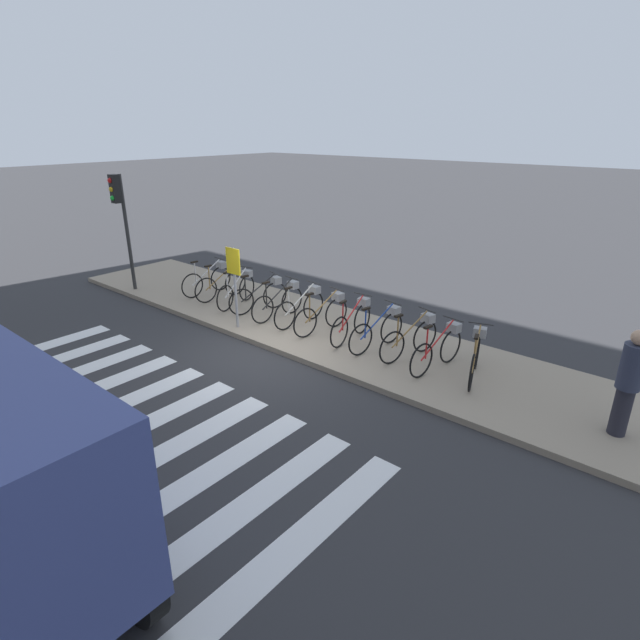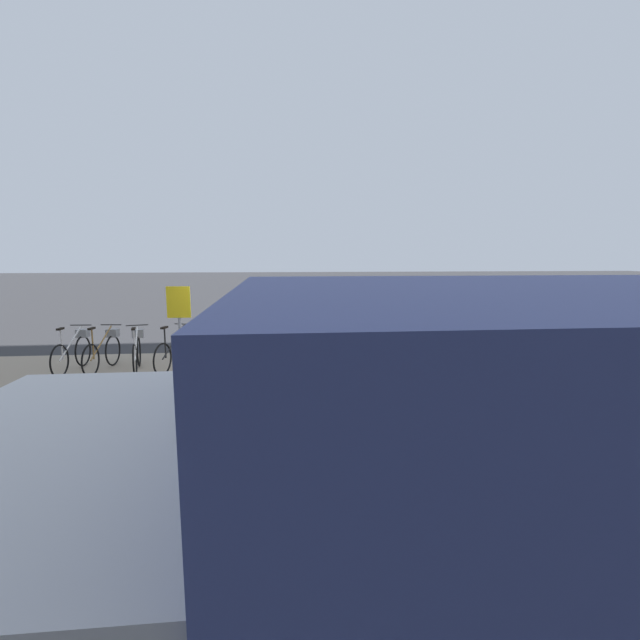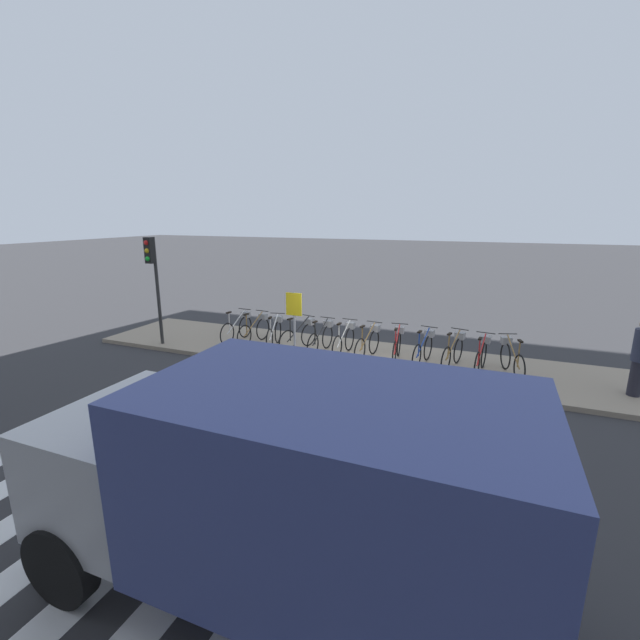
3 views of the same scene
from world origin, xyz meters
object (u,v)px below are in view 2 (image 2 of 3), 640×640
(parked_bicycle_1, at_px, (104,350))
(pedestrian, at_px, (539,324))
(parked_bicycle_9, at_px, (369,344))
(truck, at_px, (515,501))
(parked_bicycle_8, at_px, (338,346))
(parked_bicycle_0, at_px, (74,350))
(parked_bicycle_5, at_px, (240,348))
(sign_post, at_px, (179,318))
(parked_bicycle_6, at_px, (272,347))
(parked_bicycle_4, at_px, (208,349))
(parked_bicycle_3, at_px, (176,349))
(parked_bicycle_10, at_px, (400,345))
(parked_bicycle_11, at_px, (427,343))
(parked_bicycle_2, at_px, (137,350))
(parked_bicycle_7, at_px, (306,346))

(parked_bicycle_1, xyz_separation_m, pedestrian, (9.76, -0.35, 0.47))
(parked_bicycle_9, bearing_deg, truck, -97.01)
(parked_bicycle_8, distance_m, pedestrian, 4.66)
(parked_bicycle_0, xyz_separation_m, truck, (5.57, -7.72, 0.86))
(parked_bicycle_5, relative_size, parked_bicycle_9, 1.02)
(parked_bicycle_1, xyz_separation_m, sign_post, (1.91, -1.20, 0.86))
(parked_bicycle_5, height_order, parked_bicycle_8, same)
(parked_bicycle_1, bearing_deg, parked_bicycle_6, -0.97)
(parked_bicycle_4, bearing_deg, parked_bicycle_3, 177.85)
(parked_bicycle_10, xyz_separation_m, parked_bicycle_11, (0.69, 0.12, 0.00))
(parked_bicycle_8, bearing_deg, pedestrian, -3.95)
(parked_bicycle_9, bearing_deg, parked_bicycle_5, -178.71)
(parked_bicycle_8, height_order, parked_bicycle_10, same)
(parked_bicycle_11, bearing_deg, parked_bicycle_4, -178.96)
(parked_bicycle_6, distance_m, sign_post, 2.24)
(sign_post, bearing_deg, parked_bicycle_0, 154.38)
(parked_bicycle_6, xyz_separation_m, sign_post, (-1.72, -1.14, 0.86))
(parked_bicycle_2, distance_m, parked_bicycle_6, 2.90)
(parked_bicycle_2, distance_m, parked_bicycle_7, 3.69)
(parked_bicycle_4, relative_size, truck, 0.33)
(parked_bicycle_5, bearing_deg, sign_post, -130.81)
(parked_bicycle_11, height_order, sign_post, sign_post)
(parked_bicycle_1, distance_m, parked_bicycle_3, 1.55)
(parked_bicycle_8, distance_m, sign_post, 3.54)
(parked_bicycle_2, distance_m, parked_bicycle_3, 0.82)
(truck, bearing_deg, parked_bicycle_8, 88.52)
(truck, bearing_deg, parked_bicycle_10, 77.87)
(parked_bicycle_10, xyz_separation_m, sign_post, (-4.66, -1.11, 0.86))
(pedestrian, bearing_deg, parked_bicycle_1, 177.94)
(parked_bicycle_8, xyz_separation_m, parked_bicycle_11, (2.12, 0.05, 0.00))
(truck, bearing_deg, parked_bicycle_4, 109.46)
(parked_bicycle_9, height_order, sign_post, sign_post)
(parked_bicycle_3, height_order, parked_bicycle_7, same)
(parked_bicycle_11, bearing_deg, pedestrian, -8.40)
(parked_bicycle_2, distance_m, parked_bicycle_10, 5.84)
(parked_bicycle_5, bearing_deg, parked_bicycle_10, -1.12)
(parked_bicycle_5, bearing_deg, parked_bicycle_2, -177.80)
(parked_bicycle_6, bearing_deg, parked_bicycle_5, 177.35)
(parked_bicycle_6, relative_size, sign_post, 0.86)
(parked_bicycle_8, bearing_deg, parked_bicycle_10, -2.70)
(parked_bicycle_4, distance_m, parked_bicycle_7, 2.18)
(parked_bicycle_11, bearing_deg, sign_post, -167.13)
(parked_bicycle_7, bearing_deg, parked_bicycle_1, -179.95)
(parked_bicycle_7, distance_m, parked_bicycle_11, 2.84)
(parked_bicycle_1, distance_m, parked_bicycle_5, 2.92)
(parked_bicycle_0, xyz_separation_m, pedestrian, (10.39, -0.37, 0.47))
(parked_bicycle_2, height_order, truck, truck)
(parked_bicycle_3, bearing_deg, parked_bicycle_10, -0.59)
(parked_bicycle_5, relative_size, truck, 0.33)
(parked_bicycle_0, relative_size, parked_bicycle_6, 1.01)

